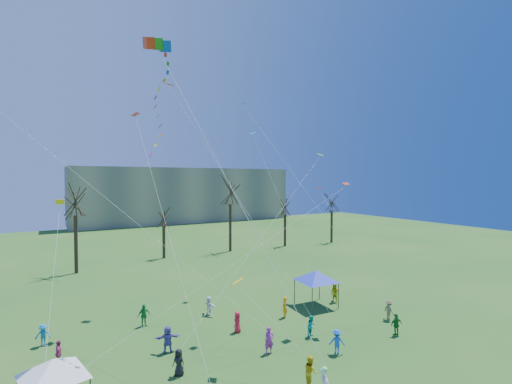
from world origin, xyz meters
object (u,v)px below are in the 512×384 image
distant_building (185,195)px  canopy_tent_blue (316,276)px  big_box_kite (164,106)px  canopy_tent_white (53,368)px

distant_building → canopy_tent_blue: bearing=-99.6°
big_box_kite → canopy_tent_white: bearing=-162.7°
canopy_tent_white → big_box_kite: bearing=17.3°
canopy_tent_white → canopy_tent_blue: canopy_tent_blue is taller
big_box_kite → canopy_tent_blue: big_box_kite is taller
distant_building → canopy_tent_blue: distant_building is taller
big_box_kite → canopy_tent_blue: 20.74m
distant_building → canopy_tent_white: size_ratio=15.25×
distant_building → canopy_tent_white: bearing=-113.4°
canopy_tent_white → canopy_tent_blue: (21.43, 5.71, 0.29)m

